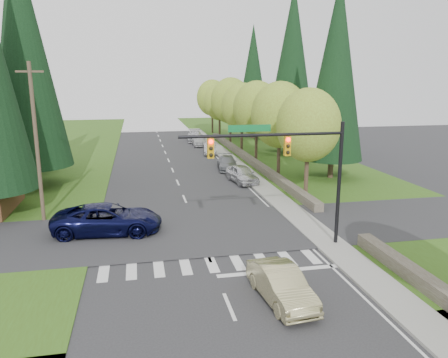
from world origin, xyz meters
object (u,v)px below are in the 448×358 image
object	(u,v)px
suv_navy	(108,219)
parked_car_b	(227,163)
parked_car_d	(199,140)
parked_car_a	(242,174)
parked_car_c	(210,149)
parked_car_e	(195,136)
sedan_champagne	(281,285)

from	to	relation	value
suv_navy	parked_car_b	distance (m)	20.00
parked_car_d	parked_car_a	bearing A→B (deg)	-85.93
suv_navy	parked_car_c	distance (m)	28.29
parked_car_a	parked_car_e	bearing A→B (deg)	83.69
sedan_champagne	suv_navy	world-z (taller)	suv_navy
suv_navy	parked_car_a	size ratio (longest dim) A/B	1.40
parked_car_d	parked_car_e	xyz separation A→B (m)	(-0.01, 4.20, 0.01)
parked_car_a	parked_car_d	bearing A→B (deg)	83.93
parked_car_a	parked_car_c	bearing A→B (deg)	83.63
parked_car_a	parked_car_d	world-z (taller)	parked_car_a
parked_car_d	sedan_champagne	bearing A→B (deg)	-91.22
sedan_champagne	parked_car_b	bearing A→B (deg)	76.90
sedan_champagne	parked_car_a	distance (m)	21.10
parked_car_c	parked_car_d	size ratio (longest dim) A/B	0.91
suv_navy	parked_car_a	world-z (taller)	suv_navy
parked_car_a	parked_car_d	distance (m)	22.38
sedan_champagne	parked_car_c	bearing A→B (deg)	79.06
suv_navy	parked_car_e	xyz separation A→B (m)	(10.24, 37.63, -0.10)
suv_navy	parked_car_d	xyz separation A→B (m)	(10.25, 33.43, -0.12)
suv_navy	parked_car_e	distance (m)	39.00
sedan_champagne	parked_car_e	size ratio (longest dim) A/B	0.82
parked_car_d	parked_car_e	bearing A→B (deg)	92.57
parked_car_b	parked_car_e	xyz separation A→B (m)	(-0.50, 20.77, 0.10)
sedan_champagne	parked_car_e	bearing A→B (deg)	80.57
suv_navy	parked_car_e	size ratio (longest dim) A/B	1.18
parked_car_a	parked_car_c	size ratio (longest dim) A/B	1.10
sedan_champagne	suv_navy	distance (m)	12.29
parked_car_b	parked_car_d	bearing A→B (deg)	98.52
parked_car_a	parked_car_d	xyz separation A→B (m)	(-0.63, 22.37, -0.01)
parked_car_e	parked_car_d	bearing A→B (deg)	-83.62
sedan_champagne	parked_car_b	distance (m)	26.83
suv_navy	parked_car_b	bearing A→B (deg)	-27.56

